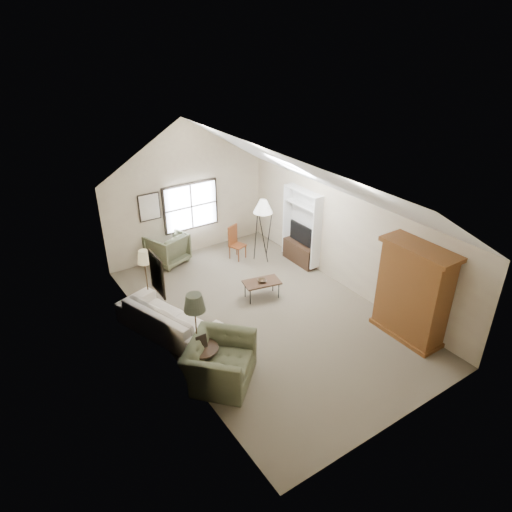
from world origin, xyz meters
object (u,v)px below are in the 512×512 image
side_chair (237,243)px  armchair_far (167,249)px  armoire (413,293)px  armchair_near (220,362)px  sofa (169,319)px  coffee_table (262,290)px  side_table (203,360)px

side_chair → armchair_far: bearing=134.0°
armoire → armchair_near: size_ratio=1.64×
sofa → coffee_table: (2.55, 0.05, -0.14)m
coffee_table → side_chair: size_ratio=0.90×
armchair_far → armoire: bearing=96.3°
coffee_table → armchair_near: bearing=-139.6°
armchair_near → armoire: bearing=-57.4°
sofa → coffee_table: size_ratio=2.81×
armchair_near → coffee_table: armchair_near is taller
armoire → coffee_table: 3.66m
armchair_far → side_table: bearing=53.9°
armchair_near → side_chair: bearing=11.1°
armchair_near → armchair_far: bearing=33.8°
armchair_far → side_chair: (1.82, -0.89, 0.05)m
sofa → side_table: sofa is taller
sofa → coffee_table: 2.55m
side_table → armchair_far: bearing=74.1°
armchair_far → side_chair: bearing=133.7°
armchair_near → armchair_far: 5.18m
armchair_near → side_chair: side_chair is taller
armoire → coffee_table: (-1.83, 3.05, -0.87)m
side_table → side_chair: bearing=50.4°
sofa → side_chair: 3.86m
armchair_far → coffee_table: size_ratio=1.10×
sofa → side_chair: side_chair is taller
armoire → armchair_near: (-4.19, 1.05, -0.66)m
armchair_near → side_table: armchair_near is taller
armoire → armchair_far: bearing=116.5°
sofa → side_table: size_ratio=3.99×
armchair_near → side_chair: size_ratio=1.33×
armchair_far → side_chair: size_ratio=0.99×
sofa → armchair_far: 3.38m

